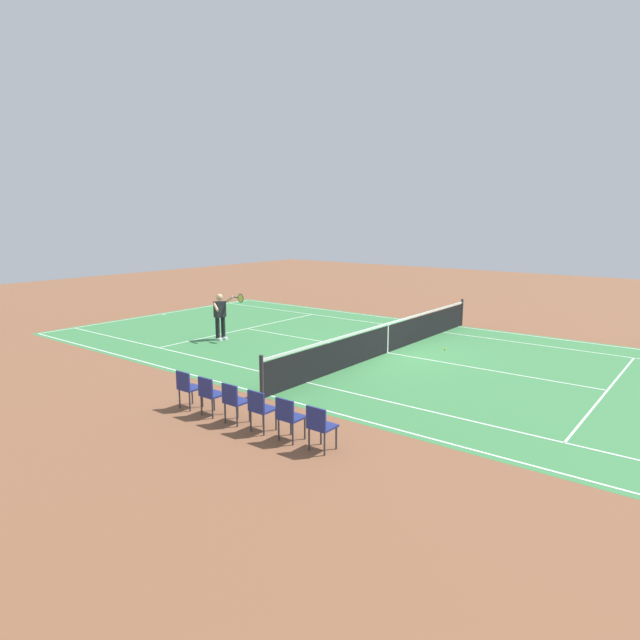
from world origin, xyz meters
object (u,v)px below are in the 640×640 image
tennis_net (388,338)px  spectator_chair_5 (188,386)px  spectator_chair_4 (210,393)px  spectator_chair_0 (320,425)px  spectator_chair_1 (289,416)px  spectator_chair_3 (234,400)px  tennis_player_near (221,314)px  tennis_ball (445,349)px  spectator_chair_2 (260,407)px

tennis_net → spectator_chair_5: 7.35m
spectator_chair_5 → spectator_chair_4: bearing=180.0°
spectator_chair_0 → spectator_chair_5: 3.79m
tennis_net → spectator_chair_4: size_ratio=13.30×
spectator_chair_0 → spectator_chair_1: same height
tennis_net → spectator_chair_3: tennis_net is taller
tennis_player_near → spectator_chair_3: 8.29m
tennis_player_near → spectator_chair_0: 10.13m
tennis_ball → spectator_chair_3: size_ratio=0.08×
tennis_player_near → spectator_chair_0: (-8.60, 5.33, -0.41)m
tennis_ball → spectator_chair_5: (2.18, 8.79, 0.49)m
spectator_chair_3 → tennis_ball: bearing=-94.3°
spectator_chair_3 → spectator_chair_1: bearing=180.0°
tennis_net → spectator_chair_1: tennis_net is taller
tennis_player_near → spectator_chair_2: tennis_player_near is taller
spectator_chair_4 → spectator_chair_1: bearing=180.0°
tennis_player_near → tennis_ball: bearing=-153.7°
tennis_ball → spectator_chair_4: spectator_chair_4 is taller
spectator_chair_4 → tennis_ball: bearing=-99.2°
tennis_player_near → spectator_chair_5: (-4.81, 5.33, -0.41)m
tennis_ball → spectator_chair_4: (1.42, 8.79, 0.49)m
tennis_ball → spectator_chair_1: bearing=95.5°
tennis_net → spectator_chair_3: size_ratio=13.30×
tennis_ball → spectator_chair_0: 8.95m
tennis_player_near → spectator_chair_1: bearing=145.8°
tennis_net → spectator_chair_1: size_ratio=13.30×
tennis_player_near → spectator_chair_2: 8.88m
tennis_player_near → spectator_chair_1: 9.50m
spectator_chair_0 → spectator_chair_3: 2.27m
spectator_chair_1 → spectator_chair_4: same height
spectator_chair_2 → spectator_chair_5: (2.27, 0.00, 0.00)m
spectator_chair_2 → spectator_chair_4: 1.52m
tennis_ball → spectator_chair_1: spectator_chair_1 is taller
tennis_player_near → spectator_chair_2: (-7.09, 5.33, -0.41)m
spectator_chair_0 → spectator_chair_2: (1.52, 0.00, 0.00)m
tennis_net → spectator_chair_0: (-2.92, 7.29, 0.03)m
tennis_player_near → spectator_chair_5: bearing=132.1°
tennis_net → tennis_ball: 2.04m
spectator_chair_4 → tennis_player_near: bearing=-43.7°
spectator_chair_1 → spectator_chair_2: 0.76m
tennis_net → tennis_ball: tennis_net is taller
spectator_chair_1 → spectator_chair_5: (3.03, 0.00, 0.00)m
tennis_net → spectator_chair_3: bearing=95.1°
spectator_chair_1 → spectator_chair_4: (2.27, 0.00, 0.00)m
spectator_chair_1 → spectator_chair_5: same height
tennis_ball → spectator_chair_5: 9.07m
tennis_player_near → spectator_chair_0: bearing=148.2°
tennis_net → spectator_chair_3: 7.32m
spectator_chair_1 → spectator_chair_3: same height
tennis_net → tennis_ball: bearing=-131.3°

